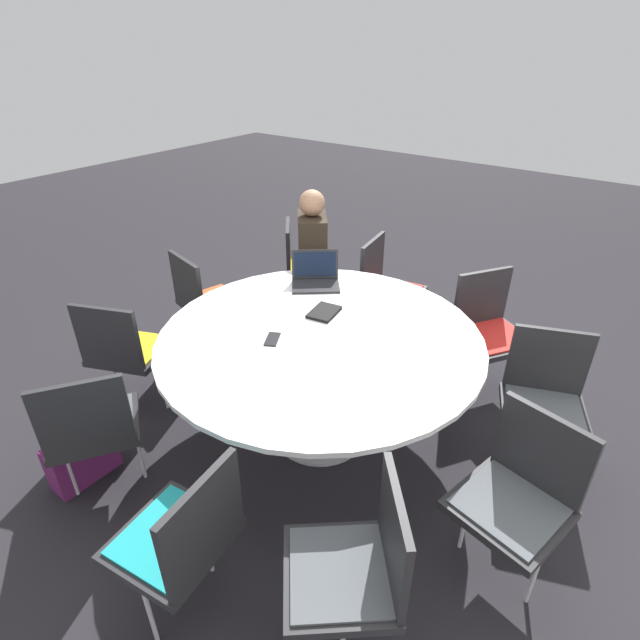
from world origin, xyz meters
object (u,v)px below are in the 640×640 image
object	(u,v)px
chair_3	(91,424)
chair_7	(545,396)
chair_2	(124,347)
cell_phone	(272,339)
laptop	(315,276)
chair_6	(520,490)
chair_4	(183,535)
chair_0	(304,263)
chair_1	(205,297)
spiral_notebook	(324,312)
handbag	(82,458)
chair_9	(386,284)
chair_8	(490,325)
person_0	(314,252)
chair_5	(357,562)

from	to	relation	value
chair_3	chair_7	bearing A→B (deg)	-14.44
chair_2	cell_phone	bearing A→B (deg)	-2.32
chair_2	laptop	world-z (taller)	laptop
chair_6	chair_3	bearing A→B (deg)	37.83
chair_3	chair_4	xyz separation A→B (m)	(0.15, 0.88, 0.00)
chair_0	chair_1	xyz separation A→B (m)	(0.94, -0.20, 0.00)
spiral_notebook	handbag	distance (m)	1.62
spiral_notebook	chair_2	bearing A→B (deg)	-52.22
chair_1	chair_2	size ratio (longest dim) A/B	1.00
chair_1	spiral_notebook	size ratio (longest dim) A/B	3.69
chair_9	chair_1	bearing A→B (deg)	-52.88
chair_7	chair_8	world-z (taller)	same
chair_4	chair_7	distance (m)	1.97
chair_2	chair_1	bearing A→B (deg)	75.01
cell_phone	handbag	size ratio (longest dim) A/B	0.43
person_0	laptop	bearing A→B (deg)	-1.36
chair_0	cell_phone	size ratio (longest dim) A/B	5.48
chair_1	chair_6	distance (m)	2.51
chair_8	laptop	size ratio (longest dim) A/B	2.11
chair_0	chair_1	bearing A→B (deg)	-51.30
chair_4	handbag	world-z (taller)	chair_4
chair_2	laptop	distance (m)	1.32
chair_1	laptop	bearing A→B (deg)	33.88
laptop	chair_0	bearing A→B (deg)	94.41
chair_0	laptop	world-z (taller)	laptop
chair_7	cell_phone	size ratio (longest dim) A/B	5.48
chair_5	chair_9	xyz separation A→B (m)	(-2.15, -1.12, 0.00)
chair_0	chair_4	size ratio (longest dim) A/B	1.00
cell_phone	chair_9	bearing A→B (deg)	-176.99
chair_3	chair_7	size ratio (longest dim) A/B	1.00
chair_3	laptop	xyz separation A→B (m)	(-1.61, 0.21, 0.28)
chair_0	chair_3	size ratio (longest dim) A/B	1.00
chair_9	spiral_notebook	world-z (taller)	chair_9
person_0	spiral_notebook	xyz separation A→B (m)	(0.81, 0.69, 0.04)
chair_0	chair_3	xyz separation A→B (m)	(2.24, 0.40, 0.00)
chair_0	person_0	xyz separation A→B (m)	(0.13, 0.22, 0.19)
chair_6	handbag	xyz separation A→B (m)	(0.87, -2.11, -0.37)
chair_7	chair_3	bearing A→B (deg)	20.61
cell_phone	handbag	bearing A→B (deg)	-37.41
chair_0	chair_2	size ratio (longest dim) A/B	1.00
chair_8	chair_3	bearing A→B (deg)	2.85
cell_phone	chair_8	bearing A→B (deg)	147.70
chair_8	chair_9	bearing A→B (deg)	-65.96
chair_0	chair_9	size ratio (longest dim) A/B	1.00
chair_4	chair_1	bearing A→B (deg)	37.60
spiral_notebook	person_0	bearing A→B (deg)	-139.58
chair_7	handbag	xyz separation A→B (m)	(1.61, -2.01, -0.37)
chair_3	chair_4	bearing A→B (deg)	-66.20
chair_0	chair_3	world-z (taller)	same
cell_phone	handbag	distance (m)	1.27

